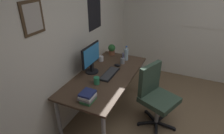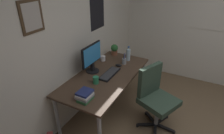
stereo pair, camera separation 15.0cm
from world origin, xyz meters
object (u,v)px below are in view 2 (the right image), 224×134
monitor (92,57)px  water_bottle (128,55)px  computer_mouse (119,65)px  keyboard (110,74)px  pen_cup (124,61)px  office_chair (155,95)px  coffee_mug_far (96,80)px  potted_plant (114,49)px  book_stack_left (85,96)px  coffee_mug_near (103,58)px

monitor → water_bottle: (0.61, -0.33, -0.13)m
monitor → water_bottle: 0.71m
monitor → computer_mouse: 0.49m
keyboard → pen_cup: bearing=-5.3°
office_chair → coffee_mug_far: 0.87m
potted_plant → book_stack_left: size_ratio=0.97×
monitor → coffee_mug_far: monitor is taller
monitor → book_stack_left: bearing=-154.2°
book_stack_left → coffee_mug_far: bearing=11.9°
book_stack_left → computer_mouse: bearing=1.4°
coffee_mug_near → potted_plant: size_ratio=0.62×
office_chair → coffee_mug_far: (-0.38, 0.74, 0.25)m
monitor → coffee_mug_near: bearing=6.7°
office_chair → potted_plant: office_chair is taller
pen_cup → book_stack_left: (-1.09, 0.02, 0.00)m
keyboard → water_bottle: bearing=-4.4°
potted_plant → coffee_mug_far: bearing=-167.4°
pen_cup → potted_plant: bearing=50.3°
water_bottle → book_stack_left: bearing=179.0°
monitor → computer_mouse: monitor is taller
monitor → water_bottle: monitor is taller
monitor → pen_cup: (0.46, -0.32, -0.19)m
water_bottle → potted_plant: water_bottle is taller
water_bottle → pen_cup: (-0.15, 0.01, -0.05)m
book_stack_left → office_chair: bearing=-41.4°
coffee_mug_near → coffee_mug_far: bearing=-157.6°
book_stack_left → pen_cup: bearing=-0.8°
coffee_mug_far → book_stack_left: (-0.37, -0.08, 0.00)m
keyboard → book_stack_left: (-0.67, -0.02, 0.04)m
monitor → keyboard: size_ratio=1.07×
computer_mouse → coffee_mug_near: bearing=78.2°
pen_cup → coffee_mug_near: bearing=98.9°
computer_mouse → book_stack_left: book_stack_left is taller
coffee_mug_near → pen_cup: bearing=-81.1°
keyboard → coffee_mug_near: (0.37, 0.33, 0.03)m
coffee_mug_far → book_stack_left: size_ratio=0.57×
water_bottle → book_stack_left: size_ratio=1.25×
keyboard → book_stack_left: bearing=-178.0°
water_bottle → coffee_mug_near: size_ratio=2.08×
book_stack_left → coffee_mug_near: bearing=18.8°
coffee_mug_far → pen_cup: size_ratio=0.58×
keyboard → potted_plant: potted_plant is taller
water_bottle → coffee_mug_far: size_ratio=2.18×
coffee_mug_far → potted_plant: potted_plant is taller
office_chair → coffee_mug_far: size_ratio=8.19×
computer_mouse → potted_plant: potted_plant is taller
coffee_mug_near → monitor: bearing=-173.3°
monitor → potted_plant: monitor is taller
office_chair → coffee_mug_near: size_ratio=7.83×
keyboard → water_bottle: (0.58, -0.04, 0.09)m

